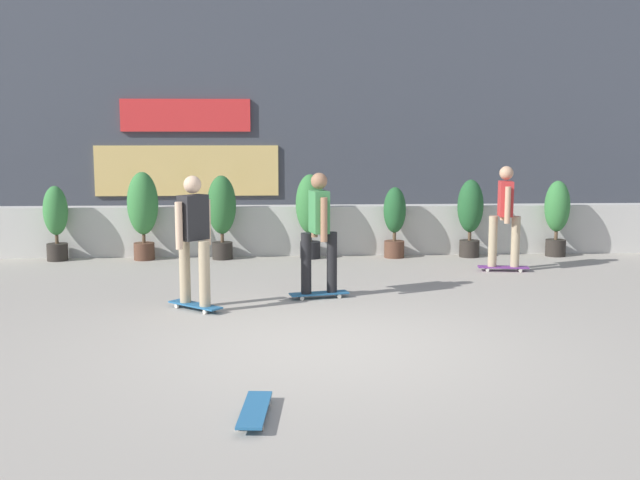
{
  "coord_description": "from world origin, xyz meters",
  "views": [
    {
      "loc": [
        -0.51,
        -7.77,
        2.21
      ],
      "look_at": [
        0.0,
        1.5,
        0.9
      ],
      "focal_mm": 42.45,
      "sensor_mm": 36.0,
      "label": 1
    }
  ],
  "objects_px": {
    "potted_plant_2": "(222,211)",
    "potted_plant_5": "(470,213)",
    "potted_plant_6": "(557,213)",
    "skater_by_wall_left": "(194,236)",
    "skater_foreground": "(319,229)",
    "potted_plant_0": "(56,219)",
    "potted_plant_1": "(143,209)",
    "potted_plant_3": "(310,210)",
    "potted_plant_4": "(395,219)",
    "skateboard_near_camera": "(255,410)",
    "skater_far_left": "(505,213)"
  },
  "relations": [
    {
      "from": "potted_plant_5",
      "to": "skater_foreground",
      "type": "xyz_separation_m",
      "value": [
        -2.9,
        -3.32,
        0.14
      ]
    },
    {
      "from": "potted_plant_0",
      "to": "potted_plant_6",
      "type": "distance_m",
      "value": 8.91
    },
    {
      "from": "potted_plant_4",
      "to": "skater_foreground",
      "type": "xyz_separation_m",
      "value": [
        -1.53,
        -3.32,
        0.25
      ]
    },
    {
      "from": "potted_plant_4",
      "to": "potted_plant_6",
      "type": "relative_size",
      "value": 0.92
    },
    {
      "from": "potted_plant_2",
      "to": "potted_plant_3",
      "type": "height_order",
      "value": "potted_plant_3"
    },
    {
      "from": "skater_far_left",
      "to": "potted_plant_4",
      "type": "bearing_deg",
      "value": 137.0
    },
    {
      "from": "potted_plant_6",
      "to": "skater_by_wall_left",
      "type": "distance_m",
      "value": 7.24
    },
    {
      "from": "potted_plant_5",
      "to": "potted_plant_6",
      "type": "height_order",
      "value": "potted_plant_5"
    },
    {
      "from": "potted_plant_4",
      "to": "potted_plant_6",
      "type": "bearing_deg",
      "value": 0.0
    },
    {
      "from": "skater_foreground",
      "to": "potted_plant_2",
      "type": "bearing_deg",
      "value": 114.93
    },
    {
      "from": "potted_plant_2",
      "to": "potted_plant_6",
      "type": "bearing_deg",
      "value": 0.0
    },
    {
      "from": "potted_plant_2",
      "to": "potted_plant_5",
      "type": "relative_size",
      "value": 1.06
    },
    {
      "from": "potted_plant_0",
      "to": "skater_foreground",
      "type": "distance_m",
      "value": 5.53
    },
    {
      "from": "potted_plant_1",
      "to": "skater_foreground",
      "type": "distance_m",
      "value": 4.41
    },
    {
      "from": "skateboard_near_camera",
      "to": "skater_far_left",
      "type": "bearing_deg",
      "value": 58.2
    },
    {
      "from": "potted_plant_3",
      "to": "skater_foreground",
      "type": "xyz_separation_m",
      "value": [
        -0.02,
        -3.32,
        0.07
      ]
    },
    {
      "from": "potted_plant_1",
      "to": "skateboard_near_camera",
      "type": "xyz_separation_m",
      "value": [
        2.18,
        -7.62,
        -0.84
      ]
    },
    {
      "from": "potted_plant_5",
      "to": "potted_plant_6",
      "type": "bearing_deg",
      "value": 0.0
    },
    {
      "from": "skater_far_left",
      "to": "potted_plant_0",
      "type": "bearing_deg",
      "value": 169.05
    },
    {
      "from": "potted_plant_6",
      "to": "potted_plant_3",
      "type": "bearing_deg",
      "value": 180.0
    },
    {
      "from": "potted_plant_2",
      "to": "skater_by_wall_left",
      "type": "xyz_separation_m",
      "value": [
        -0.06,
        -3.92,
        0.08
      ]
    },
    {
      "from": "potted_plant_0",
      "to": "potted_plant_1",
      "type": "relative_size",
      "value": 0.85
    },
    {
      "from": "skater_foreground",
      "to": "skater_by_wall_left",
      "type": "bearing_deg",
      "value": -159.42
    },
    {
      "from": "potted_plant_4",
      "to": "skater_far_left",
      "type": "xyz_separation_m",
      "value": [
        1.56,
        -1.45,
        0.25
      ]
    },
    {
      "from": "potted_plant_3",
      "to": "potted_plant_5",
      "type": "distance_m",
      "value": 2.88
    },
    {
      "from": "potted_plant_6",
      "to": "potted_plant_1",
      "type": "bearing_deg",
      "value": -180.0
    },
    {
      "from": "potted_plant_3",
      "to": "skater_by_wall_left",
      "type": "height_order",
      "value": "skater_by_wall_left"
    },
    {
      "from": "potted_plant_3",
      "to": "skateboard_near_camera",
      "type": "distance_m",
      "value": 7.7
    },
    {
      "from": "potted_plant_0",
      "to": "skater_foreground",
      "type": "xyz_separation_m",
      "value": [
        4.42,
        -3.32,
        0.21
      ]
    },
    {
      "from": "potted_plant_0",
      "to": "skater_far_left",
      "type": "xyz_separation_m",
      "value": [
        7.51,
        -1.45,
        0.21
      ]
    },
    {
      "from": "potted_plant_1",
      "to": "potted_plant_2",
      "type": "bearing_deg",
      "value": 0.0
    },
    {
      "from": "potted_plant_1",
      "to": "skater_far_left",
      "type": "height_order",
      "value": "skater_far_left"
    },
    {
      "from": "skater_by_wall_left",
      "to": "skater_foreground",
      "type": "distance_m",
      "value": 1.71
    },
    {
      "from": "potted_plant_1",
      "to": "skater_foreground",
      "type": "height_order",
      "value": "skater_foreground"
    },
    {
      "from": "potted_plant_2",
      "to": "potted_plant_5",
      "type": "height_order",
      "value": "potted_plant_2"
    },
    {
      "from": "potted_plant_3",
      "to": "potted_plant_4",
      "type": "xyz_separation_m",
      "value": [
        1.51,
        0.0,
        -0.18
      ]
    },
    {
      "from": "potted_plant_1",
      "to": "skateboard_near_camera",
      "type": "relative_size",
      "value": 1.9
    },
    {
      "from": "potted_plant_6",
      "to": "skateboard_near_camera",
      "type": "relative_size",
      "value": 1.68
    },
    {
      "from": "potted_plant_3",
      "to": "skater_by_wall_left",
      "type": "bearing_deg",
      "value": -112.45
    },
    {
      "from": "potted_plant_3",
      "to": "skater_far_left",
      "type": "bearing_deg",
      "value": -25.33
    },
    {
      "from": "potted_plant_0",
      "to": "potted_plant_2",
      "type": "xyz_separation_m",
      "value": [
        2.88,
        0.0,
        0.13
      ]
    },
    {
      "from": "potted_plant_6",
      "to": "potted_plant_0",
      "type": "bearing_deg",
      "value": -180.0
    },
    {
      "from": "potted_plant_5",
      "to": "skater_far_left",
      "type": "xyz_separation_m",
      "value": [
        0.19,
        -1.45,
        0.14
      ]
    },
    {
      "from": "potted_plant_0",
      "to": "potted_plant_3",
      "type": "xyz_separation_m",
      "value": [
        4.44,
        0.0,
        0.14
      ]
    },
    {
      "from": "skater_by_wall_left",
      "to": "potted_plant_4",
      "type": "bearing_deg",
      "value": 51.37
    },
    {
      "from": "potted_plant_0",
      "to": "skater_foreground",
      "type": "relative_size",
      "value": 0.77
    },
    {
      "from": "potted_plant_6",
      "to": "potted_plant_4",
      "type": "bearing_deg",
      "value": 180.0
    },
    {
      "from": "potted_plant_0",
      "to": "skateboard_near_camera",
      "type": "height_order",
      "value": "potted_plant_0"
    },
    {
      "from": "potted_plant_1",
      "to": "potted_plant_2",
      "type": "xyz_separation_m",
      "value": [
        1.37,
        0.0,
        -0.05
      ]
    },
    {
      "from": "potted_plant_5",
      "to": "skater_by_wall_left",
      "type": "distance_m",
      "value": 5.96
    }
  ]
}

